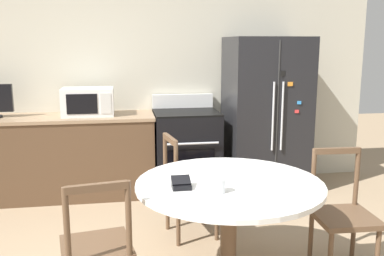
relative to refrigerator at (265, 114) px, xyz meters
name	(u,v)px	position (x,y,z in m)	size (l,w,h in m)	color
back_wall	(156,75)	(-1.21, 0.45, 0.43)	(5.20, 0.10, 2.60)	beige
kitchen_counter	(56,157)	(-2.35, 0.09, -0.42)	(2.15, 0.64, 0.90)	brown
refrigerator	(265,114)	(0.00, 0.00, 0.00)	(0.87, 0.78, 1.74)	black
oven_range	(186,150)	(-0.91, 0.06, -0.40)	(0.72, 0.68, 1.08)	black
microwave	(88,102)	(-1.98, 0.08, 0.18)	(0.54, 0.36, 0.30)	white
dining_table	(229,202)	(-0.92, -1.99, -0.25)	(1.25, 1.25, 0.76)	white
dining_chair_far	(188,188)	(-1.07, -1.13, -0.43)	(0.48, 0.48, 0.90)	brown
dining_chair_left	(97,249)	(-1.79, -2.15, -0.43)	(0.49, 0.49, 0.90)	brown
dining_chair_right	(343,215)	(-0.05, -1.90, -0.43)	(0.44, 0.44, 0.90)	brown
candle_glass	(219,186)	(-1.04, -2.18, -0.07)	(0.09, 0.09, 0.09)	silver
wallet	(181,184)	(-1.26, -2.06, -0.08)	(0.12, 0.13, 0.07)	black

